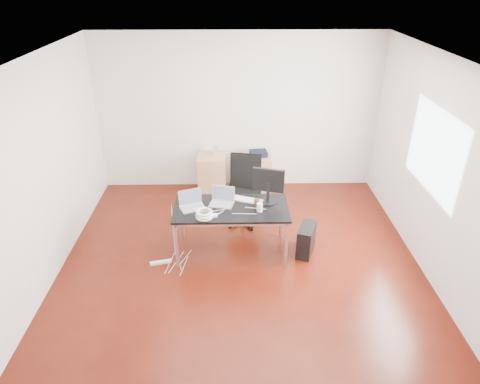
{
  "coord_description": "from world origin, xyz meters",
  "views": [
    {
      "loc": [
        -0.1,
        -4.86,
        3.71
      ],
      "look_at": [
        0.0,
        0.55,
        0.85
      ],
      "focal_mm": 32.0,
      "sensor_mm": 36.0,
      "label": 1
    }
  ],
  "objects_px": {
    "office_chair": "(244,186)",
    "pc_tower": "(306,240)",
    "desk": "(231,211)",
    "filing_cabinet_left": "(212,174)",
    "filing_cabinet_right": "(256,173)"
  },
  "relations": [
    {
      "from": "filing_cabinet_right",
      "to": "pc_tower",
      "type": "relative_size",
      "value": 1.56
    },
    {
      "from": "office_chair",
      "to": "pc_tower",
      "type": "height_order",
      "value": "office_chair"
    },
    {
      "from": "filing_cabinet_right",
      "to": "pc_tower",
      "type": "xyz_separation_m",
      "value": [
        0.61,
        -1.98,
        -0.13
      ]
    },
    {
      "from": "office_chair",
      "to": "pc_tower",
      "type": "relative_size",
      "value": 2.4
    },
    {
      "from": "office_chair",
      "to": "filing_cabinet_left",
      "type": "relative_size",
      "value": 1.54
    },
    {
      "from": "office_chair",
      "to": "filing_cabinet_left",
      "type": "xyz_separation_m",
      "value": [
        -0.56,
        1.03,
        -0.26
      ]
    },
    {
      "from": "desk",
      "to": "filing_cabinet_right",
      "type": "relative_size",
      "value": 2.29
    },
    {
      "from": "desk",
      "to": "office_chair",
      "type": "distance_m",
      "value": 0.91
    },
    {
      "from": "desk",
      "to": "filing_cabinet_right",
      "type": "xyz_separation_m",
      "value": [
        0.46,
        1.91,
        -0.33
      ]
    },
    {
      "from": "desk",
      "to": "office_chair",
      "type": "bearing_deg",
      "value": 76.92
    },
    {
      "from": "filing_cabinet_left",
      "to": "filing_cabinet_right",
      "type": "xyz_separation_m",
      "value": [
        0.82,
        0.0,
        0.0
      ]
    },
    {
      "from": "filing_cabinet_right",
      "to": "filing_cabinet_left",
      "type": "bearing_deg",
      "value": 180.0
    },
    {
      "from": "office_chair",
      "to": "filing_cabinet_right",
      "type": "height_order",
      "value": "office_chair"
    },
    {
      "from": "office_chair",
      "to": "pc_tower",
      "type": "distance_m",
      "value": 1.35
    },
    {
      "from": "desk",
      "to": "filing_cabinet_left",
      "type": "bearing_deg",
      "value": 100.51
    }
  ]
}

